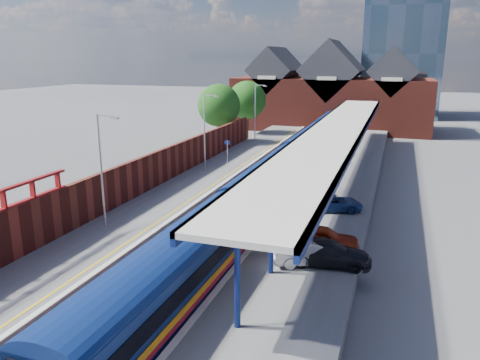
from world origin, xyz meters
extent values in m
plane|color=#5B5B5E|center=(0.00, 30.00, 0.00)|extent=(240.00, 240.00, 0.00)
cube|color=#473D33|center=(0.00, 20.00, 0.03)|extent=(6.00, 76.00, 0.06)
cube|color=slate|center=(-2.22, 20.00, 0.12)|extent=(0.07, 76.00, 0.14)
cube|color=slate|center=(-0.78, 20.00, 0.12)|extent=(0.07, 76.00, 0.14)
cube|color=slate|center=(0.78, 20.00, 0.12)|extent=(0.07, 76.00, 0.14)
cube|color=slate|center=(2.22, 20.00, 0.12)|extent=(0.07, 76.00, 0.14)
cube|color=#565659|center=(-5.50, 20.00, 0.50)|extent=(5.00, 76.00, 1.00)
cube|color=#565659|center=(6.00, 20.00, 0.50)|extent=(6.00, 76.00, 1.00)
cube|color=silver|center=(-3.15, 20.00, 1.02)|extent=(0.30, 76.00, 0.05)
cube|color=silver|center=(3.15, 20.00, 1.02)|extent=(0.30, 76.00, 0.05)
cube|color=yellow|center=(-3.75, 20.00, 1.01)|extent=(0.14, 76.00, 0.01)
cube|color=navy|center=(1.50, -0.57, 1.90)|extent=(2.93, 16.02, 2.50)
cube|color=navy|center=(1.50, -0.57, 3.15)|extent=(2.93, 16.02, 0.60)
cube|color=navy|center=(1.50, 16.03, 1.90)|extent=(2.93, 16.02, 2.50)
cube|color=navy|center=(1.50, 16.03, 3.15)|extent=(2.93, 16.02, 0.60)
cube|color=navy|center=(1.50, 32.63, 1.90)|extent=(2.93, 16.02, 2.50)
cube|color=navy|center=(1.50, 32.63, 3.15)|extent=(2.93, 16.02, 0.60)
cube|color=navy|center=(1.50, 49.23, 1.90)|extent=(2.93, 16.02, 2.50)
cube|color=navy|center=(1.50, 49.23, 3.15)|extent=(2.93, 16.02, 0.60)
cube|color=black|center=(0.08, 24.33, 2.35)|extent=(0.04, 60.54, 0.70)
cube|color=orange|center=(0.07, 24.33, 1.55)|extent=(0.03, 55.27, 0.30)
cube|color=#A90B1E|center=(0.06, 24.33, 1.30)|extent=(0.03, 55.27, 0.30)
cube|color=black|center=(1.50, 54.83, 0.30)|extent=(2.00, 2.40, 0.60)
cylinder|color=navy|center=(5.00, -2.00, 3.10)|extent=(0.24, 0.24, 4.20)
cylinder|color=navy|center=(5.00, 3.00, 3.10)|extent=(0.24, 0.24, 4.20)
cylinder|color=navy|center=(5.00, 8.00, 3.10)|extent=(0.24, 0.24, 4.20)
cylinder|color=navy|center=(5.00, 13.00, 3.10)|extent=(0.24, 0.24, 4.20)
cylinder|color=navy|center=(5.00, 18.00, 3.10)|extent=(0.24, 0.24, 4.20)
cylinder|color=navy|center=(5.00, 23.00, 3.10)|extent=(0.24, 0.24, 4.20)
cylinder|color=navy|center=(5.00, 28.00, 3.10)|extent=(0.24, 0.24, 4.20)
cylinder|color=navy|center=(5.00, 33.00, 3.10)|extent=(0.24, 0.24, 4.20)
cylinder|color=navy|center=(5.00, 38.00, 3.10)|extent=(0.24, 0.24, 4.20)
cylinder|color=navy|center=(5.00, 43.00, 3.10)|extent=(0.24, 0.24, 4.20)
cube|color=beige|center=(5.50, 22.00, 5.35)|extent=(4.50, 52.00, 0.25)
cube|color=navy|center=(3.35, 22.00, 5.20)|extent=(0.20, 52.00, 0.55)
cube|color=navy|center=(7.65, 22.00, 5.20)|extent=(0.20, 52.00, 0.55)
cylinder|color=#A5A8AA|center=(-6.50, 6.00, 4.50)|extent=(0.12, 0.12, 7.00)
cube|color=#A5A8AA|center=(-5.90, 6.00, 7.90)|extent=(1.20, 0.08, 0.08)
cube|color=#A5A8AA|center=(-5.30, 6.00, 7.80)|extent=(0.45, 0.18, 0.12)
cylinder|color=#A5A8AA|center=(-6.50, 22.00, 4.50)|extent=(0.12, 0.12, 7.00)
cube|color=#A5A8AA|center=(-5.90, 22.00, 7.90)|extent=(1.20, 0.08, 0.08)
cube|color=#A5A8AA|center=(-5.30, 22.00, 7.80)|extent=(0.45, 0.18, 0.12)
cylinder|color=#A5A8AA|center=(-6.50, 38.00, 4.50)|extent=(0.12, 0.12, 7.00)
cube|color=#A5A8AA|center=(-5.90, 38.00, 7.90)|extent=(1.20, 0.08, 0.08)
cube|color=#A5A8AA|center=(-5.30, 38.00, 7.80)|extent=(0.45, 0.18, 0.12)
cylinder|color=#A5A8AA|center=(-5.00, 24.00, 2.25)|extent=(0.08, 0.08, 2.50)
cube|color=#0C194C|center=(-5.00, 24.00, 3.30)|extent=(0.55, 0.06, 0.35)
cube|color=maroon|center=(-8.10, 14.00, 2.40)|extent=(0.35, 50.00, 2.80)
cube|color=maroon|center=(-8.10, 0.00, 4.30)|extent=(0.30, 0.12, 1.00)
cube|color=maroon|center=(-8.10, 2.00, 4.30)|extent=(0.30, 0.12, 1.00)
cube|color=maroon|center=(-8.10, 4.00, 4.30)|extent=(0.30, 0.12, 1.00)
cube|color=maroon|center=(0.00, 58.00, 4.00)|extent=(30.00, 12.00, 8.00)
cube|color=#232328|center=(-9.00, 58.00, 9.20)|extent=(7.13, 12.00, 7.13)
cube|color=#232328|center=(0.00, 58.00, 9.20)|extent=(9.16, 12.00, 9.16)
cube|color=#232328|center=(9.00, 58.00, 9.20)|extent=(7.13, 12.00, 7.13)
cube|color=beige|center=(-9.00, 51.95, 8.20)|extent=(2.80, 0.15, 0.50)
cube|color=beige|center=(0.00, 51.95, 8.20)|extent=(2.80, 0.15, 0.50)
cube|color=beige|center=(9.00, 51.95, 8.20)|extent=(2.80, 0.15, 0.50)
cube|color=#445F75|center=(10.00, 80.00, 20.00)|extent=(14.00, 14.00, 40.00)
cylinder|color=#382314|center=(-10.50, 36.00, 2.00)|extent=(0.44, 0.44, 4.00)
sphere|color=#1F4412|center=(-10.50, 36.00, 5.50)|extent=(5.20, 5.20, 5.20)
sphere|color=#1F4412|center=(-9.70, 35.50, 4.80)|extent=(3.20, 3.20, 3.20)
cylinder|color=#382314|center=(-9.50, 44.00, 2.00)|extent=(0.44, 0.44, 4.00)
sphere|color=#1F4412|center=(-9.50, 44.00, 5.50)|extent=(5.20, 5.20, 5.20)
sphere|color=#1F4412|center=(-8.70, 43.50, 4.80)|extent=(3.20, 3.20, 3.20)
imported|color=#9F280D|center=(6.90, 6.59, 1.68)|extent=(4.20, 2.16, 1.37)
imported|color=#BABABF|center=(6.66, 4.70, 1.65)|extent=(4.18, 2.90, 1.31)
imported|color=black|center=(7.48, 4.85, 1.64)|extent=(4.54, 2.22, 1.27)
imported|color=navy|center=(6.56, 13.64, 1.56)|extent=(4.35, 2.91, 1.11)
camera|label=1|loc=(10.32, -17.37, 11.27)|focal=35.00mm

